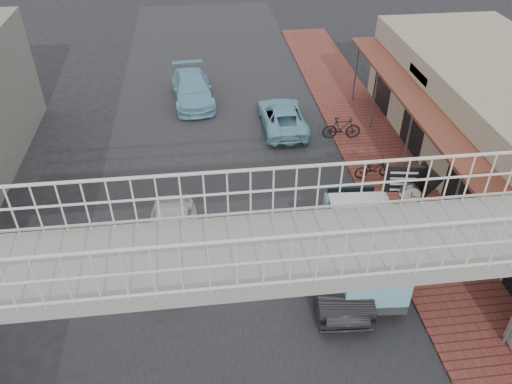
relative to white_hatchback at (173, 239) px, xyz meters
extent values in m
plane|color=black|center=(2.03, -1.63, -0.69)|extent=(120.00, 120.00, 0.00)
cube|color=black|center=(2.03, -1.63, -0.69)|extent=(10.00, 60.00, 0.01)
cube|color=brown|center=(8.53, 1.37, -0.64)|extent=(3.00, 40.00, 0.10)
cube|color=brown|center=(9.73, 2.37, 2.21)|extent=(1.80, 18.00, 0.12)
cube|color=silver|center=(10.08, 5.87, 2.61)|extent=(0.08, 2.60, 0.90)
cube|color=#B21914|center=(10.08, -0.63, 2.61)|extent=(0.08, 2.20, 0.80)
cube|color=gray|center=(2.03, -5.63, 4.43)|extent=(14.00, 2.00, 0.24)
cube|color=beige|center=(2.03, -4.68, 5.10)|extent=(14.00, 0.08, 1.10)
cube|color=beige|center=(2.03, -6.58, 5.10)|extent=(14.00, 0.08, 1.10)
imported|color=white|center=(0.00, 0.00, 0.00)|extent=(1.67, 4.09, 1.39)
imported|color=black|center=(4.92, -1.71, 0.04)|extent=(1.87, 4.57, 1.47)
imported|color=#6DA8BD|center=(4.91, 8.07, -0.11)|extent=(1.96, 4.20, 1.16)
imported|color=#70A9C3|center=(0.83, 11.40, -0.02)|extent=(2.28, 4.79, 1.35)
cylinder|color=black|center=(5.10, 0.11, -0.32)|extent=(0.31, 0.77, 0.75)
cylinder|color=black|center=(6.77, 0.00, -0.32)|extent=(0.31, 0.77, 0.75)
cylinder|color=black|center=(4.90, -2.78, -0.32)|extent=(0.31, 0.77, 0.75)
cylinder|color=black|center=(6.57, -2.90, -0.32)|extent=(0.31, 0.77, 0.75)
cube|color=#7EC6DA|center=(5.81, -1.71, 0.57)|extent=(2.06, 3.56, 1.45)
cube|color=#7EC6DA|center=(5.95, 0.27, 0.33)|extent=(1.80, 1.09, 0.97)
cube|color=black|center=(5.81, -1.71, 0.97)|extent=(2.06, 2.92, 0.54)
cube|color=silver|center=(5.81, -1.71, 1.33)|extent=(2.08, 3.56, 0.06)
imported|color=black|center=(7.81, 3.48, -0.19)|extent=(1.57, 0.61, 0.81)
imported|color=black|center=(7.33, 6.63, -0.08)|extent=(1.73, 0.59, 1.03)
cylinder|color=#59595B|center=(7.12, -0.49, 0.40)|extent=(0.04, 0.04, 1.98)
cylinder|color=#59595B|center=(7.59, -0.53, 0.40)|extent=(0.04, 0.04, 1.98)
cylinder|color=#59595B|center=(7.08, -0.96, 0.40)|extent=(0.04, 0.04, 1.98)
cylinder|color=#59595B|center=(7.55, -1.00, 0.40)|extent=(0.04, 0.04, 1.98)
cylinder|color=silver|center=(7.33, -0.75, 1.71)|extent=(0.66, 0.28, 0.64)
cylinder|color=beige|center=(7.32, -0.86, 1.71)|extent=(0.56, 0.07, 0.57)
cylinder|color=beige|center=(7.34, -0.63, 1.71)|extent=(0.56, 0.07, 0.57)
cylinder|color=#59595B|center=(7.23, -0.37, 0.92)|extent=(0.10, 0.10, 3.04)
cube|color=black|center=(7.23, -0.40, 2.02)|extent=(1.25, 0.26, 0.94)
cone|color=black|center=(8.11, -0.54, 2.02)|extent=(0.80, 1.24, 1.15)
cube|color=white|center=(7.17, -0.43, 1.97)|extent=(0.83, 0.14, 0.63)
camera|label=1|loc=(1.22, -12.25, 10.76)|focal=35.00mm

